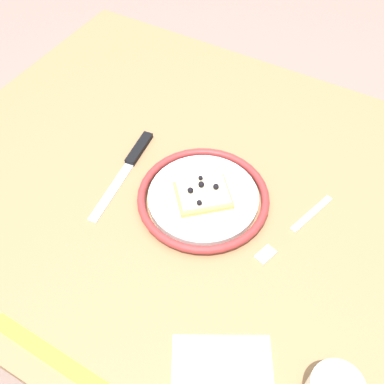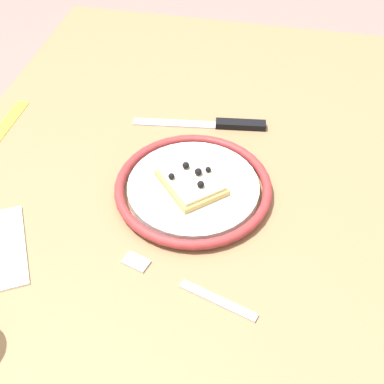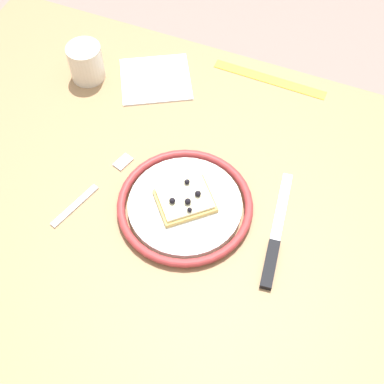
{
  "view_description": "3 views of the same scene",
  "coord_description": "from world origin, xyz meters",
  "px_view_note": "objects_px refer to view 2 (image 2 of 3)",
  "views": [
    {
      "loc": [
        -0.22,
        0.5,
        1.41
      ],
      "look_at": [
        0.05,
        0.03,
        0.73
      ],
      "focal_mm": 43.72,
      "sensor_mm": 36.0,
      "label": 1
    },
    {
      "loc": [
        -0.52,
        -0.09,
        1.29
      ],
      "look_at": [
        0.02,
        0.02,
        0.72
      ],
      "focal_mm": 47.37,
      "sensor_mm": 36.0,
      "label": 2
    },
    {
      "loc": [
        0.23,
        -0.43,
        1.54
      ],
      "look_at": [
        0.03,
        0.05,
        0.73
      ],
      "focal_mm": 49.14,
      "sensor_mm": 36.0,
      "label": 3
    }
  ],
  "objects_px": {
    "knife": "(222,124)",
    "fork": "(186,285)",
    "dining_table": "(202,239)",
    "plate": "(193,187)",
    "pizza_slice_near": "(191,181)"
  },
  "relations": [
    {
      "from": "pizza_slice_near",
      "to": "fork",
      "type": "distance_m",
      "value": 0.18
    },
    {
      "from": "dining_table",
      "to": "plate",
      "type": "bearing_deg",
      "value": 35.9
    },
    {
      "from": "plate",
      "to": "dining_table",
      "type": "bearing_deg",
      "value": -144.1
    },
    {
      "from": "plate",
      "to": "fork",
      "type": "height_order",
      "value": "plate"
    },
    {
      "from": "dining_table",
      "to": "knife",
      "type": "bearing_deg",
      "value": 0.54
    },
    {
      "from": "knife",
      "to": "fork",
      "type": "xyz_separation_m",
      "value": [
        -0.35,
        -0.01,
        -0.0
      ]
    },
    {
      "from": "dining_table",
      "to": "fork",
      "type": "xyz_separation_m",
      "value": [
        -0.15,
        -0.01,
        0.08
      ]
    },
    {
      "from": "plate",
      "to": "pizza_slice_near",
      "type": "bearing_deg",
      "value": 104.17
    },
    {
      "from": "pizza_slice_near",
      "to": "knife",
      "type": "xyz_separation_m",
      "value": [
        0.17,
        -0.02,
        -0.02
      ]
    },
    {
      "from": "knife",
      "to": "fork",
      "type": "relative_size",
      "value": 1.22
    },
    {
      "from": "plate",
      "to": "pizza_slice_near",
      "type": "distance_m",
      "value": 0.01
    },
    {
      "from": "pizza_slice_near",
      "to": "knife",
      "type": "distance_m",
      "value": 0.18
    },
    {
      "from": "dining_table",
      "to": "plate",
      "type": "xyz_separation_m",
      "value": [
        0.03,
        0.02,
        0.09
      ]
    },
    {
      "from": "dining_table",
      "to": "plate",
      "type": "height_order",
      "value": "plate"
    },
    {
      "from": "pizza_slice_near",
      "to": "knife",
      "type": "bearing_deg",
      "value": -6.81
    }
  ]
}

